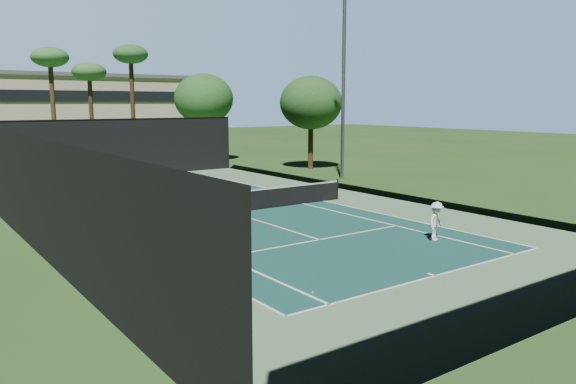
% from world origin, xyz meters
% --- Properties ---
extents(ground, '(160.00, 160.00, 0.00)m').
position_xyz_m(ground, '(0.00, 0.00, 0.00)').
color(ground, '#264D1C').
rests_on(ground, ground).
extents(apron_slab, '(18.00, 32.00, 0.01)m').
position_xyz_m(apron_slab, '(0.00, 0.00, 0.01)').
color(apron_slab, '#608A61').
rests_on(apron_slab, ground).
extents(court_surface, '(10.97, 23.77, 0.01)m').
position_xyz_m(court_surface, '(0.00, 0.00, 0.01)').
color(court_surface, '#174C44').
rests_on(court_surface, ground).
extents(court_lines, '(11.07, 23.87, 0.01)m').
position_xyz_m(court_lines, '(0.00, 0.00, 0.02)').
color(court_lines, white).
rests_on(court_lines, ground).
extents(tennis_net, '(12.90, 0.10, 1.10)m').
position_xyz_m(tennis_net, '(0.00, 0.00, 0.56)').
color(tennis_net, black).
rests_on(tennis_net, ground).
extents(fence, '(18.04, 32.05, 4.03)m').
position_xyz_m(fence, '(0.00, 0.06, 2.01)').
color(fence, black).
rests_on(fence, ground).
extents(player, '(1.07, 0.84, 1.46)m').
position_xyz_m(player, '(3.54, -8.95, 0.73)').
color(player, white).
rests_on(player, ground).
extents(tennis_ball_a, '(0.07, 0.07, 0.07)m').
position_xyz_m(tennis_ball_a, '(-3.91, -10.94, 0.03)').
color(tennis_ball_a, '#B9CA2E').
rests_on(tennis_ball_a, ground).
extents(tennis_ball_b, '(0.07, 0.07, 0.07)m').
position_xyz_m(tennis_ball_b, '(-0.66, 2.62, 0.03)').
color(tennis_ball_b, yellow).
rests_on(tennis_ball_b, ground).
extents(tennis_ball_c, '(0.06, 0.06, 0.06)m').
position_xyz_m(tennis_ball_c, '(3.33, 4.00, 0.03)').
color(tennis_ball_c, yellow).
rests_on(tennis_ball_c, ground).
extents(tennis_ball_d, '(0.07, 0.07, 0.07)m').
position_xyz_m(tennis_ball_d, '(-2.35, 2.89, 0.04)').
color(tennis_ball_d, '#DBEB35').
rests_on(tennis_ball_d, ground).
extents(park_bench, '(1.50, 0.45, 1.02)m').
position_xyz_m(park_bench, '(-4.36, 15.37, 0.55)').
color(park_bench, beige).
rests_on(park_bench, ground).
extents(trash_bin, '(0.56, 0.56, 0.95)m').
position_xyz_m(trash_bin, '(-0.67, 15.32, 0.48)').
color(trash_bin, black).
rests_on(trash_bin, ground).
extents(palm_a, '(2.80, 2.80, 9.32)m').
position_xyz_m(palm_a, '(-2.00, 24.00, 8.19)').
color(palm_a, '#49361F').
rests_on(palm_a, ground).
extents(palm_b, '(2.80, 2.80, 8.42)m').
position_xyz_m(palm_b, '(1.50, 26.00, 7.36)').
color(palm_b, '#422B1C').
rests_on(palm_b, ground).
extents(palm_c, '(2.80, 2.80, 9.77)m').
position_xyz_m(palm_c, '(4.00, 23.00, 8.60)').
color(palm_c, '#422B1C').
rests_on(palm_c, ground).
extents(decid_tree_a, '(5.12, 5.12, 7.62)m').
position_xyz_m(decid_tree_a, '(10.00, 22.00, 5.42)').
color(decid_tree_a, '#4A321F').
rests_on(decid_tree_a, ground).
extents(decid_tree_b, '(4.80, 4.80, 7.14)m').
position_xyz_m(decid_tree_b, '(14.00, 12.00, 5.08)').
color(decid_tree_b, '#46321E').
rests_on(decid_tree_b, ground).
extents(campus_building, '(40.50, 12.50, 8.30)m').
position_xyz_m(campus_building, '(0.00, 45.98, 4.21)').
color(campus_building, beige).
rests_on(campus_building, ground).
extents(light_pole, '(0.90, 0.25, 12.22)m').
position_xyz_m(light_pole, '(12.00, 6.00, 6.46)').
color(light_pole, gray).
rests_on(light_pole, ground).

